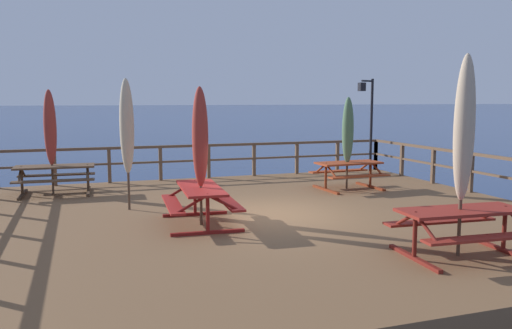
# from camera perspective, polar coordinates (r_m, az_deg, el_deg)

# --- Properties ---
(ground_plane) EXTENTS (600.00, 600.00, 0.00)m
(ground_plane) POSITION_cam_1_polar(r_m,az_deg,el_deg) (11.59, 1.38, -9.43)
(ground_plane) COLOR navy
(wooden_deck) EXTENTS (12.56, 11.48, 0.81)m
(wooden_deck) POSITION_cam_1_polar(r_m,az_deg,el_deg) (11.48, 1.39, -7.49)
(wooden_deck) COLOR brown
(wooden_deck) RESTS_ON ground
(railing_waterside_far) EXTENTS (12.36, 0.10, 1.09)m
(railing_waterside_far) POSITION_cam_1_polar(r_m,az_deg,el_deg) (16.56, -5.26, 1.03)
(railing_waterside_far) COLOR brown
(railing_waterside_far) RESTS_ON wooden_deck
(railing_side_right) EXTENTS (0.10, 11.28, 1.09)m
(railing_side_right) POSITION_cam_1_polar(r_m,az_deg,el_deg) (14.53, 24.75, -0.46)
(railing_side_right) COLOR brown
(railing_side_right) RESTS_ON wooden_deck
(picnic_table_back_left) EXTENTS (2.11, 1.52, 0.78)m
(picnic_table_back_left) POSITION_cam_1_polar(r_m,az_deg,el_deg) (8.94, 21.71, -5.88)
(picnic_table_back_left) COLOR maroon
(picnic_table_back_left) RESTS_ON wooden_deck
(picnic_table_mid_centre) EXTENTS (1.53, 2.08, 0.78)m
(picnic_table_mid_centre) POSITION_cam_1_polar(r_m,az_deg,el_deg) (10.46, -6.11, -3.56)
(picnic_table_mid_centre) COLOR maroon
(picnic_table_mid_centre) RESTS_ON wooden_deck
(picnic_table_front_left) EXTENTS (1.87, 1.48, 0.78)m
(picnic_table_front_left) POSITION_cam_1_polar(r_m,az_deg,el_deg) (14.71, 10.19, -0.54)
(picnic_table_front_left) COLOR #993819
(picnic_table_front_left) RESTS_ON wooden_deck
(picnic_table_mid_right) EXTENTS (2.06, 1.47, 0.78)m
(picnic_table_mid_right) POSITION_cam_1_polar(r_m,az_deg,el_deg) (14.69, -21.29, -0.90)
(picnic_table_mid_right) COLOR brown
(picnic_table_mid_right) RESTS_ON wooden_deck
(patio_umbrella_tall_front) EXTENTS (0.32, 0.32, 3.21)m
(patio_umbrella_tall_front) POSITION_cam_1_polar(r_m,az_deg,el_deg) (8.72, 21.98, 3.63)
(patio_umbrella_tall_front) COLOR #4C3828
(patio_umbrella_tall_front) RESTS_ON wooden_deck
(patio_umbrella_short_back) EXTENTS (0.32, 0.32, 2.76)m
(patio_umbrella_short_back) POSITION_cam_1_polar(r_m,az_deg,el_deg) (10.22, -6.18, 2.94)
(patio_umbrella_short_back) COLOR #4C3828
(patio_umbrella_short_back) RESTS_ON wooden_deck
(patio_umbrella_short_mid) EXTENTS (0.32, 0.32, 2.58)m
(patio_umbrella_short_mid) POSITION_cam_1_polar(r_m,az_deg,el_deg) (14.64, 10.10, 3.69)
(patio_umbrella_short_mid) COLOR #4C3828
(patio_umbrella_short_mid) RESTS_ON wooden_deck
(patio_umbrella_tall_mid_left) EXTENTS (0.32, 0.32, 2.77)m
(patio_umbrella_tall_mid_left) POSITION_cam_1_polar(r_m,az_deg,el_deg) (14.62, -21.77, 3.76)
(patio_umbrella_tall_mid_left) COLOR #4C3828
(patio_umbrella_tall_mid_left) RESTS_ON wooden_deck
(patio_umbrella_tall_back_right) EXTENTS (0.32, 0.32, 2.98)m
(patio_umbrella_tall_back_right) POSITION_cam_1_polar(r_m,az_deg,el_deg) (11.97, -14.06, 4.05)
(patio_umbrella_tall_back_right) COLOR #4C3828
(patio_umbrella_tall_back_right) RESTS_ON wooden_deck
(lamp_post_hooked) EXTENTS (0.66, 0.34, 3.20)m
(lamp_post_hooked) POSITION_cam_1_polar(r_m,az_deg,el_deg) (17.95, 12.25, 5.77)
(lamp_post_hooked) COLOR black
(lamp_post_hooked) RESTS_ON wooden_deck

